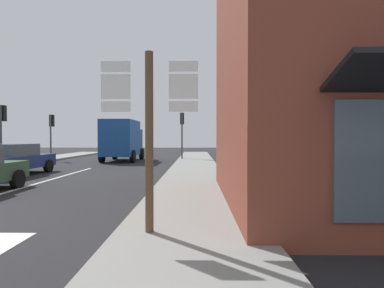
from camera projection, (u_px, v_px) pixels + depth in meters
name	position (u px, v px, depth m)	size (l,w,h in m)	color
ground_plane	(77.00, 172.00, 15.50)	(80.00, 80.00, 0.00)	#232326
sidewalk_right	(195.00, 176.00, 13.42)	(2.67, 44.00, 0.14)	gray
lane_centre_stripe	(35.00, 184.00, 11.51)	(0.16, 12.00, 0.01)	silver
sedan_far	(14.00, 159.00, 14.14)	(2.15, 4.29, 1.47)	navy
delivery_truck	(122.00, 139.00, 23.01)	(2.51, 5.01, 3.05)	#19478C
route_sign_post	(149.00, 128.00, 5.18)	(1.66, 0.14, 3.20)	brown
traffic_light_near_left	(2.00, 122.00, 17.33)	(0.30, 0.49, 3.60)	#47474C
traffic_light_far_left	(51.00, 127.00, 23.22)	(0.30, 0.49, 3.52)	#47474C
traffic_light_far_right	(182.00, 125.00, 23.93)	(0.30, 0.49, 3.73)	#47474C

